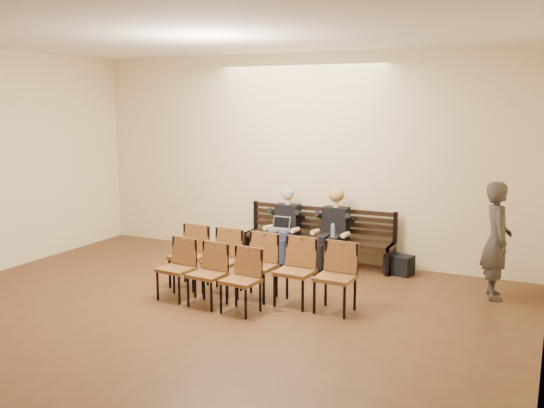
% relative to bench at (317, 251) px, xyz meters
% --- Properties ---
extents(ground, '(10.00, 10.00, 0.00)m').
position_rel_bench_xyz_m(ground, '(-0.45, -4.65, -0.23)').
color(ground, '#52361C').
rests_on(ground, ground).
extents(room_walls, '(8.02, 10.01, 3.51)m').
position_rel_bench_xyz_m(room_walls, '(-0.45, -3.86, 2.31)').
color(room_walls, beige).
rests_on(room_walls, ground).
extents(bench, '(2.60, 0.90, 0.45)m').
position_rel_bench_xyz_m(bench, '(0.00, 0.00, 0.00)').
color(bench, black).
rests_on(bench, ground).
extents(seated_man, '(0.50, 0.69, 1.20)m').
position_rel_bench_xyz_m(seated_man, '(-0.54, -0.12, 0.38)').
color(seated_man, black).
rests_on(seated_man, ground).
extents(seated_woman, '(0.52, 0.71, 1.20)m').
position_rel_bench_xyz_m(seated_woman, '(0.33, -0.12, 0.37)').
color(seated_woman, black).
rests_on(seated_woman, ground).
extents(laptop, '(0.32, 0.25, 0.23)m').
position_rel_bench_xyz_m(laptop, '(-0.58, -0.30, 0.34)').
color(laptop, silver).
rests_on(laptop, bench).
extents(water_bottle, '(0.07, 0.07, 0.22)m').
position_rel_bench_xyz_m(water_bottle, '(0.41, -0.38, 0.33)').
color(water_bottle, silver).
rests_on(water_bottle, bench).
extents(bag, '(0.47, 0.37, 0.31)m').
position_rel_bench_xyz_m(bag, '(1.40, -0.03, -0.07)').
color(bag, black).
rests_on(bag, ground).
extents(passerby, '(0.62, 0.78, 1.87)m').
position_rel_bench_xyz_m(passerby, '(2.87, -0.60, 0.71)').
color(passerby, '#37332D').
rests_on(passerby, ground).
extents(chair_row_front, '(2.80, 0.62, 0.91)m').
position_rel_bench_xyz_m(chair_row_front, '(-0.08, -2.06, 0.23)').
color(chair_row_front, brown).
rests_on(chair_row_front, ground).
extents(chair_row_back, '(1.54, 0.60, 0.84)m').
position_rel_bench_xyz_m(chair_row_back, '(-0.55, -2.61, 0.19)').
color(chair_row_back, brown).
rests_on(chair_row_back, ground).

